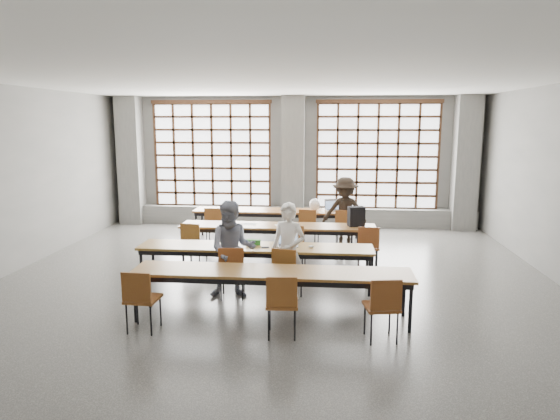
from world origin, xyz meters
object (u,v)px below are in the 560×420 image
Objects in this scene: chair_back_right at (344,224)px; student_female at (233,249)px; chair_back_mid at (309,224)px; chair_front_left at (232,267)px; desk_row_a at (277,213)px; chair_near_left at (140,295)px; phone at (265,247)px; chair_near_mid at (282,299)px; backpack at (356,216)px; desk_row_b at (278,228)px; desk_row_d at (271,275)px; plastic_bag at (315,204)px; desk_row_c at (256,250)px; chair_near_right at (383,303)px; chair_back_left at (214,222)px; laptop_front at (288,242)px; student_male at (288,251)px; chair_mid_centre at (295,242)px; chair_front_right at (286,268)px; laptop_back at (333,208)px; red_pouch at (143,295)px; mouse at (311,247)px; student_back at (345,212)px; chair_mid_right at (368,244)px; green_box at (253,242)px; chair_mid_left at (193,240)px.

student_female reaches higher than chair_back_right.
chair_front_left is (-1.10, -3.53, 0.00)m from chair_back_mid.
desk_row_a is 5.69m from chair_near_left.
phone is at bearing -115.52° from chair_back_right.
chair_near_left is at bearing -103.16° from desk_row_a.
backpack is (1.17, 3.84, 0.39)m from chair_near_mid.
desk_row_b is 3.17m from desk_row_d.
student_female reaches higher than plastic_bag.
chair_near_right is (1.94, -2.01, -0.13)m from desk_row_c.
chair_back_left is 3.69m from chair_front_left.
laptop_front is at bearing 28.64° from student_female.
chair_back_mid is 6.77× the size of phone.
backpack reaches higher than phone.
student_male is 0.58m from phone.
chair_mid_centre is 1.00× the size of chair_near_mid.
chair_back_left is at bearing 124.05° from chair_near_right.
laptop_front is (-0.03, 0.74, 0.25)m from chair_front_right.
laptop_back is at bearing 65.04° from chair_near_left.
desk_row_a is 20.00× the size of red_pouch.
mouse is at bearing -89.52° from plastic_bag.
chair_near_right is 5.06m from student_back.
student_female reaches higher than chair_near_mid.
plastic_bag reaches higher than desk_row_a.
mouse is at bearing -102.77° from chair_back_right.
student_male reaches higher than chair_front_right.
chair_near_right is at bearing -76.95° from chair_back_mid.
student_female is at bearing -111.79° from laptop_back.
student_back reaches higher than chair_back_right.
chair_near_mid is 2.32× the size of laptop_front.
chair_back_right is 2.03m from chair_mid_centre.
desk_row_a is at bearing 129.76° from chair_mid_right.
green_box is at bearing 59.54° from student_female.
chair_mid_right is at bearing 47.92° from mouse.
chair_near_left is 2.32× the size of laptop_front.
chair_mid_centre is at bearing 59.36° from chair_near_left.
chair_back_left is at bearing -164.90° from laptop_back.
chair_back_mid is 8.98× the size of mouse.
desk_row_d is 9.27× the size of laptop_back.
phone is (0.23, -0.18, -0.04)m from green_box.
chair_front_right is 1.94m from chair_near_right.
green_box is (-0.48, 1.46, 0.11)m from desk_row_d.
chair_near_left is at bearing -144.03° from backpack.
chair_near_left is at bearing -138.14° from mouse.
desk_row_d is 1.05m from chair_front_left.
backpack is (3.08, 3.84, 0.39)m from chair_near_left.
chair_mid_left and chair_front_left have the same top height.
phone is (-1.76, 1.91, 0.20)m from chair_near_right.
chair_mid_right is at bearing -77.45° from chair_back_right.
chair_back_mid reaches higher than desk_row_c.
phone is (-1.43, -3.00, 0.20)m from chair_back_right.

